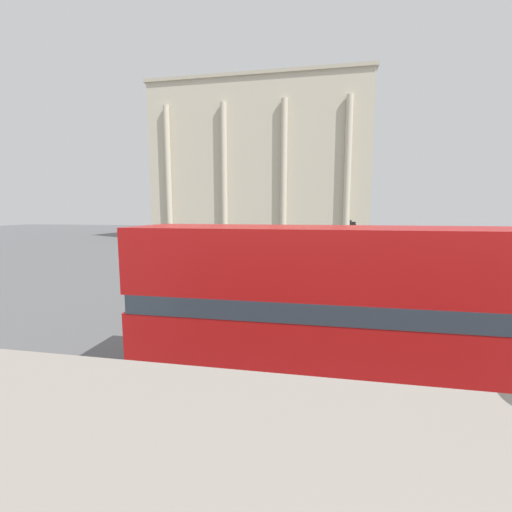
% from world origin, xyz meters
% --- Properties ---
extents(double_decker_bus, '(10.65, 2.67, 4.29)m').
position_xyz_m(double_decker_bus, '(0.01, 5.73, 2.38)').
color(double_decker_bus, black).
rests_on(double_decker_bus, ground_plane).
extents(plaza_building_left, '(33.35, 15.95, 24.01)m').
position_xyz_m(plaza_building_left, '(-10.46, 54.50, 12.01)').
color(plaza_building_left, beige).
rests_on(plaza_building_left, ground_plane).
extents(traffic_light_near, '(0.42, 0.24, 4.05)m').
position_xyz_m(traffic_light_near, '(-2.57, 11.85, 2.64)').
color(traffic_light_near, black).
rests_on(traffic_light_near, ground_plane).
extents(traffic_light_mid, '(0.42, 0.24, 4.10)m').
position_xyz_m(traffic_light_mid, '(1.11, 19.34, 2.66)').
color(traffic_light_mid, black).
rests_on(traffic_light_mid, ground_plane).
extents(car_silver, '(4.20, 1.93, 1.35)m').
position_xyz_m(car_silver, '(-6.13, 24.30, 0.70)').
color(car_silver, black).
rests_on(car_silver, ground_plane).
extents(pedestrian_blue, '(0.32, 0.32, 1.65)m').
position_xyz_m(pedestrian_blue, '(2.51, 22.28, 0.95)').
color(pedestrian_blue, '#282B33').
rests_on(pedestrian_blue, ground_plane).
extents(pedestrian_yellow, '(0.32, 0.32, 1.82)m').
position_xyz_m(pedestrian_yellow, '(10.72, 33.27, 1.06)').
color(pedestrian_yellow, '#282B33').
rests_on(pedestrian_yellow, ground_plane).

